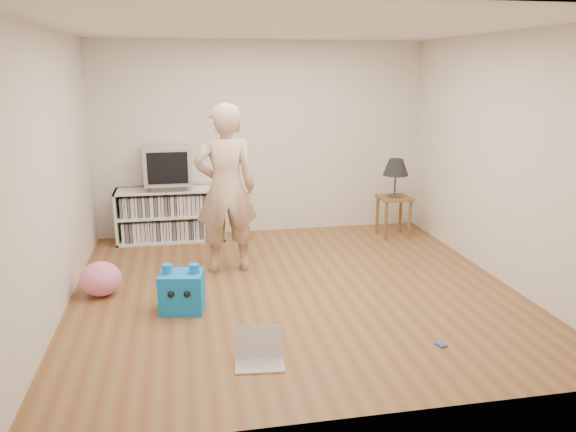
# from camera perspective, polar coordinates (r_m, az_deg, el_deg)

# --- Properties ---
(ground) EXTENTS (4.50, 4.50, 0.00)m
(ground) POSITION_cam_1_polar(r_m,az_deg,el_deg) (5.89, 0.64, -7.46)
(ground) COLOR brown
(ground) RESTS_ON ground
(walls) EXTENTS (4.52, 4.52, 2.60)m
(walls) POSITION_cam_1_polar(r_m,az_deg,el_deg) (5.53, 0.67, 5.11)
(walls) COLOR silver
(walls) RESTS_ON ground
(ceiling) EXTENTS (4.50, 4.50, 0.01)m
(ceiling) POSITION_cam_1_polar(r_m,az_deg,el_deg) (5.47, 0.72, 18.66)
(ceiling) COLOR white
(ceiling) RESTS_ON walls
(media_unit) EXTENTS (1.40, 0.45, 0.70)m
(media_unit) POSITION_cam_1_polar(r_m,az_deg,el_deg) (7.62, -11.83, 0.16)
(media_unit) COLOR white
(media_unit) RESTS_ON ground
(dvd_deck) EXTENTS (0.45, 0.35, 0.07)m
(dvd_deck) POSITION_cam_1_polar(r_m,az_deg,el_deg) (7.52, -11.98, 2.98)
(dvd_deck) COLOR gray
(dvd_deck) RESTS_ON media_unit
(crt_tv) EXTENTS (0.60, 0.53, 0.50)m
(crt_tv) POSITION_cam_1_polar(r_m,az_deg,el_deg) (7.46, -12.10, 5.11)
(crt_tv) COLOR #9F9FA3
(crt_tv) RESTS_ON dvd_deck
(side_table) EXTENTS (0.42, 0.42, 0.55)m
(side_table) POSITION_cam_1_polar(r_m,az_deg,el_deg) (7.75, 10.71, 0.97)
(side_table) COLOR brown
(side_table) RESTS_ON ground
(table_lamp) EXTENTS (0.34, 0.34, 0.52)m
(table_lamp) POSITION_cam_1_polar(r_m,az_deg,el_deg) (7.64, 10.89, 4.80)
(table_lamp) COLOR #333333
(table_lamp) RESTS_ON side_table
(person) EXTENTS (0.71, 0.48, 1.88)m
(person) POSITION_cam_1_polar(r_m,az_deg,el_deg) (6.22, -6.35, 2.73)
(person) COLOR #CBA78A
(person) RESTS_ON ground
(laptop) EXTENTS (0.41, 0.34, 0.26)m
(laptop) POSITION_cam_1_polar(r_m,az_deg,el_deg) (4.52, -2.93, -13.74)
(laptop) COLOR silver
(laptop) RESTS_ON ground
(playing_cards) EXTENTS (0.09, 0.10, 0.02)m
(playing_cards) POSITION_cam_1_polar(r_m,az_deg,el_deg) (4.94, 15.27, -12.49)
(playing_cards) COLOR #404FAC
(playing_cards) RESTS_ON ground
(plush_blue) EXTENTS (0.44, 0.39, 0.46)m
(plush_blue) POSITION_cam_1_polar(r_m,az_deg,el_deg) (5.42, -10.73, -7.51)
(plush_blue) COLOR blue
(plush_blue) RESTS_ON ground
(plush_pink) EXTENTS (0.52, 0.52, 0.35)m
(plush_pink) POSITION_cam_1_polar(r_m,az_deg,el_deg) (5.99, -18.51, -6.08)
(plush_pink) COLOR pink
(plush_pink) RESTS_ON ground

